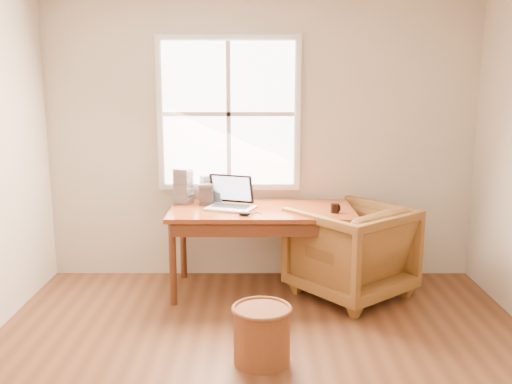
# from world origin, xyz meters

# --- Properties ---
(room_shell) EXTENTS (4.04, 4.54, 2.64)m
(room_shell) POSITION_xyz_m (-0.02, 0.16, 1.32)
(room_shell) COLOR brown
(room_shell) RESTS_ON ground
(desk) EXTENTS (1.60, 0.80, 0.04)m
(desk) POSITION_xyz_m (0.00, 1.80, 0.73)
(desk) COLOR brown
(desk) RESTS_ON room_shell
(armchair) EXTENTS (1.23, 1.23, 0.81)m
(armchair) POSITION_xyz_m (0.77, 1.67, 0.40)
(armchair) COLOR brown
(armchair) RESTS_ON room_shell
(wicker_stool) EXTENTS (0.40, 0.40, 0.38)m
(wicker_stool) POSITION_xyz_m (-0.01, 0.47, 0.19)
(wicker_stool) COLOR brown
(wicker_stool) RESTS_ON room_shell
(laptop) EXTENTS (0.57, 0.58, 0.33)m
(laptop) POSITION_xyz_m (-0.27, 1.77, 0.91)
(laptop) COLOR #B8BAC0
(laptop) RESTS_ON desk
(mouse) EXTENTS (0.12, 0.08, 0.04)m
(mouse) POSITION_xyz_m (-0.15, 1.54, 0.77)
(mouse) COLOR black
(mouse) RESTS_ON desk
(coffee_mug) EXTENTS (0.09, 0.09, 0.08)m
(coffee_mug) POSITION_xyz_m (0.62, 1.65, 0.79)
(coffee_mug) COLOR black
(coffee_mug) RESTS_ON desk
(cd_stack_a) EXTENTS (0.16, 0.15, 0.25)m
(cd_stack_a) POSITION_xyz_m (-0.49, 2.08, 0.87)
(cd_stack_a) COLOR #B3B8BF
(cd_stack_a) RESTS_ON desk
(cd_stack_b) EXTENTS (0.13, 0.11, 0.19)m
(cd_stack_b) POSITION_xyz_m (-0.50, 1.95, 0.85)
(cd_stack_b) COLOR #222227
(cd_stack_b) RESTS_ON desk
(cd_stack_c) EXTENTS (0.18, 0.17, 0.32)m
(cd_stack_c) POSITION_xyz_m (-0.71, 2.02, 0.91)
(cd_stack_c) COLOR #A5A3B1
(cd_stack_c) RESTS_ON desk
(cd_stack_d) EXTENTS (0.14, 0.13, 0.16)m
(cd_stack_d) POSITION_xyz_m (-0.42, 2.05, 0.83)
(cd_stack_d) COLOR #B4BBC0
(cd_stack_d) RESTS_ON desk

